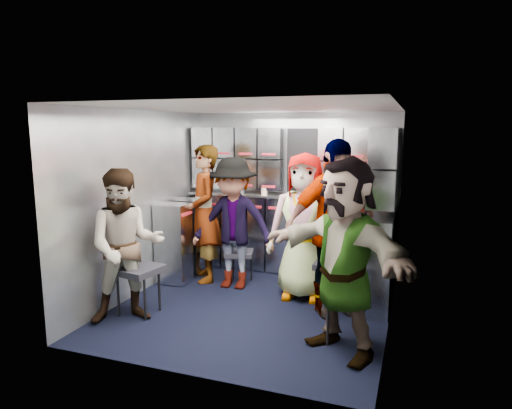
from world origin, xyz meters
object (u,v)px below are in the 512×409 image
(jump_seat_near_right, at_px, (346,302))
(attendant_arc_b, at_px, (233,223))
(jump_seat_near_left, at_px, (138,272))
(jump_seat_mid_left, at_px, (239,255))
(attendant_arc_e, at_px, (344,257))
(attendant_standing, at_px, (205,214))
(attendant_arc_a, at_px, (126,246))
(attendant_arc_c, at_px, (304,226))
(attendant_arc_d, at_px, (333,227))
(jump_seat_mid_right, at_px, (335,267))
(jump_seat_center, at_px, (307,261))

(jump_seat_near_right, xyz_separation_m, attendant_arc_b, (-1.49, 1.01, 0.40))
(jump_seat_near_right, relative_size, attendant_arc_b, 0.27)
(jump_seat_near_left, relative_size, jump_seat_mid_left, 1.24)
(attendant_arc_b, height_order, attendant_arc_e, attendant_arc_e)
(jump_seat_near_left, bearing_deg, attendant_standing, 81.56)
(attendant_standing, bearing_deg, attendant_arc_a, -43.10)
(jump_seat_near_left, distance_m, attendant_arc_c, 1.84)
(jump_seat_mid_left, height_order, attendant_arc_a, attendant_arc_a)
(jump_seat_mid_left, relative_size, attendant_arc_b, 0.26)
(attendant_arc_c, xyz_separation_m, attendant_arc_d, (0.38, -0.31, 0.08))
(jump_seat_mid_right, height_order, attendant_arc_a, attendant_arc_a)
(jump_seat_mid_left, bearing_deg, attendant_arc_c, -14.47)
(jump_seat_mid_right, xyz_separation_m, jump_seat_near_right, (0.24, -0.84, -0.05))
(attendant_standing, bearing_deg, jump_seat_center, 54.71)
(jump_seat_center, relative_size, attendant_arc_d, 0.23)
(jump_seat_center, relative_size, attendant_standing, 0.24)
(jump_seat_near_left, distance_m, attendant_arc_d, 2.04)
(jump_seat_near_left, height_order, attendant_arc_d, attendant_arc_d)
(attendant_arc_a, xyz_separation_m, attendant_arc_c, (1.48, 1.21, 0.06))
(jump_seat_center, bearing_deg, jump_seat_mid_right, -39.08)
(attendant_standing, xyz_separation_m, attendant_arc_b, (0.43, -0.13, -0.07))
(attendant_arc_c, bearing_deg, jump_seat_mid_right, -22.06)
(jump_seat_mid_left, distance_m, attendant_arc_e, 2.08)
(attendant_arc_c, relative_size, attendant_arc_e, 0.97)
(jump_seat_mid_left, xyz_separation_m, attendant_arc_b, (0.00, -0.18, 0.43))
(attendant_arc_c, distance_m, attendant_arc_e, 1.31)
(jump_seat_center, distance_m, attendant_arc_a, 2.06)
(attendant_arc_d, bearing_deg, attendant_arc_b, 126.00)
(attendant_arc_b, distance_m, attendant_arc_c, 0.87)
(attendant_standing, height_order, attendant_arc_c, attendant_standing)
(jump_seat_mid_right, height_order, attendant_standing, attendant_standing)
(jump_seat_mid_right, height_order, attendant_arc_c, attendant_arc_c)
(jump_seat_mid_right, bearing_deg, attendant_standing, 169.97)
(attendant_standing, bearing_deg, jump_seat_near_left, -44.19)
(jump_seat_near_right, height_order, attendant_arc_a, attendant_arc_a)
(jump_seat_near_left, relative_size, attendant_arc_d, 0.28)
(attendant_arc_a, bearing_deg, jump_seat_mid_left, 31.90)
(attendant_standing, distance_m, attendant_arc_e, 2.33)
(attendant_standing, height_order, attendant_arc_e, attendant_standing)
(jump_seat_mid_left, relative_size, jump_seat_center, 0.98)
(jump_seat_mid_right, xyz_separation_m, attendant_arc_d, (-0.00, -0.18, 0.47))
(attendant_standing, xyz_separation_m, attendant_arc_a, (-0.18, -1.38, -0.09))
(attendant_arc_e, bearing_deg, attendant_arc_d, 139.93)
(attendant_standing, height_order, attendant_arc_b, attendant_standing)
(attendant_arc_d, bearing_deg, attendant_standing, 125.89)
(jump_seat_near_left, xyz_separation_m, attendant_arc_d, (1.86, 0.72, 0.45))
(attendant_arc_d, bearing_deg, jump_seat_near_left, 162.90)
(attendant_arc_b, height_order, attendant_arc_c, attendant_arc_c)
(attendant_arc_a, xyz_separation_m, attendant_arc_b, (0.61, 1.25, 0.02))
(jump_seat_mid_right, relative_size, attendant_arc_b, 0.31)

